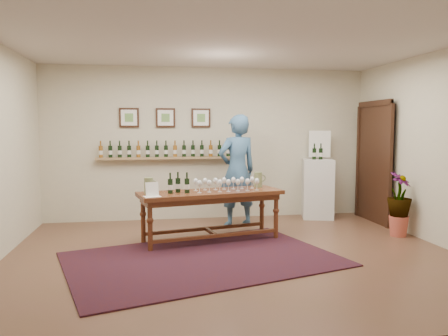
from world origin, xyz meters
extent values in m
plane|color=brown|center=(0.00, 0.00, 0.00)|extent=(6.00, 6.00, 0.00)
plane|color=beige|center=(0.00, 2.50, 1.40)|extent=(6.00, 0.00, 6.00)
plane|color=beige|center=(0.00, -2.50, 1.40)|extent=(6.00, 0.00, 6.00)
plane|color=beige|center=(3.00, 0.00, 1.40)|extent=(0.00, 5.00, 5.00)
plane|color=beige|center=(0.00, 0.00, 2.80)|extent=(6.00, 6.00, 0.00)
cube|color=tan|center=(-0.80, 2.41, 1.15)|extent=(2.50, 0.16, 0.04)
cube|color=black|center=(2.94, 1.70, 1.05)|extent=(0.10, 1.00, 2.10)
cube|color=black|center=(2.89, 1.70, 1.05)|extent=(0.04, 1.12, 2.22)
cube|color=black|center=(-1.45, 2.48, 1.88)|extent=(0.35, 0.03, 0.35)
cube|color=white|center=(-1.45, 2.46, 1.88)|extent=(0.28, 0.01, 0.28)
cube|color=#6A9E4F|center=(-1.45, 2.45, 1.88)|extent=(0.15, 0.00, 0.15)
cube|color=black|center=(-0.80, 2.48, 1.88)|extent=(0.35, 0.03, 0.35)
cube|color=white|center=(-0.80, 2.46, 1.88)|extent=(0.28, 0.01, 0.28)
cube|color=#6A9E4F|center=(-0.80, 2.45, 1.88)|extent=(0.15, 0.00, 0.15)
cube|color=black|center=(-0.15, 2.48, 1.88)|extent=(0.35, 0.03, 0.35)
cube|color=white|center=(-0.15, 2.46, 1.88)|extent=(0.28, 0.01, 0.28)
cube|color=#6A9E4F|center=(-0.15, 2.45, 1.88)|extent=(0.15, 0.00, 0.15)
cube|color=#4A150D|center=(-0.44, -0.12, 0.01)|extent=(3.83, 3.08, 0.02)
cube|color=#421A10|center=(-0.20, 0.80, 0.73)|extent=(2.23, 1.11, 0.06)
cube|color=#421A10|center=(-0.20, 0.80, 0.66)|extent=(2.09, 0.97, 0.10)
cylinder|color=#421A10|center=(-1.10, 0.36, 0.35)|extent=(0.08, 0.08, 0.70)
cylinder|color=#421A10|center=(0.80, 0.76, 0.35)|extent=(0.08, 0.08, 0.70)
cylinder|color=#421A10|center=(-1.20, 0.83, 0.35)|extent=(0.08, 0.08, 0.70)
cylinder|color=#421A10|center=(0.70, 1.24, 0.35)|extent=(0.08, 0.08, 0.70)
cube|color=#421A10|center=(-0.15, 0.56, 0.14)|extent=(1.91, 0.45, 0.05)
cube|color=#421A10|center=(-0.25, 1.04, 0.14)|extent=(1.91, 0.45, 0.05)
cube|color=#421A10|center=(-0.20, 0.80, 0.14)|extent=(0.15, 0.48, 0.05)
cube|color=white|center=(-1.06, 0.43, 0.86)|extent=(0.25, 0.21, 0.20)
cube|color=silver|center=(2.02, 2.17, 0.55)|extent=(0.68, 0.68, 1.11)
cube|color=white|center=(2.11, 2.33, 1.39)|extent=(0.40, 0.13, 0.56)
cone|color=#BA503E|center=(2.75, 0.61, 0.16)|extent=(0.30, 0.30, 0.32)
imported|color=#193D19|center=(2.75, 0.61, 0.59)|extent=(0.65, 0.65, 0.55)
imported|color=#375E83|center=(0.39, 1.77, 0.96)|extent=(0.80, 0.63, 1.92)
camera|label=1|loc=(-1.07, -5.58, 1.69)|focal=35.00mm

